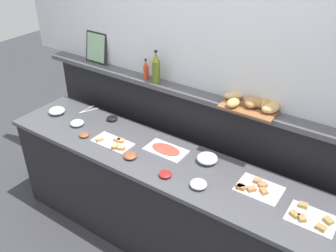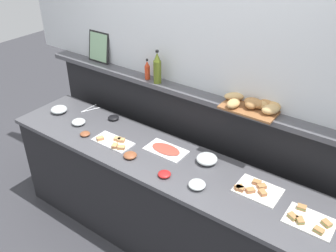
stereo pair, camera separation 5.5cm
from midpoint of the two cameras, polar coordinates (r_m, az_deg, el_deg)
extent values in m
plane|color=#38383D|center=(3.80, 4.74, -11.49)|extent=(12.00, 12.00, 0.00)
cube|color=black|center=(3.13, -0.80, -11.69)|extent=(2.73, 0.57, 0.87)
cube|color=#4C4C51|center=(2.85, -0.87, -4.98)|extent=(2.77, 0.61, 0.03)
cube|color=black|center=(3.32, 4.17, -4.54)|extent=(3.01, 0.08, 1.26)
cube|color=#4C4C51|center=(2.95, 4.13, 5.33)|extent=(3.01, 0.22, 0.04)
cube|color=silver|center=(2.79, 5.47, 18.29)|extent=(3.61, 0.08, 1.30)
cube|color=white|center=(2.60, 14.25, -9.57)|extent=(0.30, 0.22, 0.01)
cube|color=#AD7A47|center=(2.61, 14.78, -9.10)|extent=(0.07, 0.07, 0.01)
cube|color=#D1664C|center=(2.61, 14.80, -8.96)|extent=(0.07, 0.07, 0.01)
cube|color=#AD7A47|center=(2.60, 14.82, -8.83)|extent=(0.07, 0.07, 0.01)
cube|color=#AD7A47|center=(2.57, 13.12, -9.74)|extent=(0.07, 0.07, 0.01)
cube|color=#D1664C|center=(2.56, 13.15, -9.60)|extent=(0.07, 0.07, 0.01)
cube|color=#AD7A47|center=(2.55, 13.17, -9.46)|extent=(0.07, 0.07, 0.01)
cube|color=#AD7A47|center=(2.56, 11.52, -9.56)|extent=(0.06, 0.04, 0.01)
cube|color=#D1664C|center=(2.56, 11.54, -9.43)|extent=(0.06, 0.04, 0.01)
cube|color=#AD7A47|center=(2.55, 11.56, -9.29)|extent=(0.06, 0.04, 0.01)
cube|color=#AD7A47|center=(2.64, 14.04, -8.53)|extent=(0.06, 0.05, 0.01)
cube|color=#D1664C|center=(2.63, 14.06, -8.40)|extent=(0.06, 0.05, 0.01)
cube|color=#AD7A47|center=(2.63, 14.08, -8.26)|extent=(0.06, 0.05, 0.01)
cube|color=#AD7A47|center=(2.57, 14.91, -10.00)|extent=(0.07, 0.07, 0.01)
cube|color=#D1664C|center=(2.56, 14.93, -9.86)|extent=(0.07, 0.07, 0.01)
cube|color=#AD7A47|center=(2.56, 14.96, -9.73)|extent=(0.07, 0.07, 0.01)
cube|color=#AD7A47|center=(2.57, 11.45, -9.38)|extent=(0.07, 0.07, 0.01)
cube|color=#D1664C|center=(2.57, 11.47, -9.24)|extent=(0.07, 0.07, 0.01)
cube|color=#AD7A47|center=(2.56, 11.49, -9.10)|extent=(0.07, 0.07, 0.01)
cube|color=white|center=(3.02, -7.93, -2.42)|extent=(0.34, 0.17, 0.01)
cube|color=tan|center=(3.02, -7.23, -2.12)|extent=(0.07, 0.06, 0.01)
cube|color=#D1664C|center=(3.02, -7.24, -1.99)|extent=(0.07, 0.06, 0.01)
cube|color=tan|center=(3.01, -7.25, -1.87)|extent=(0.07, 0.06, 0.01)
cube|color=tan|center=(3.05, -9.85, -2.03)|extent=(0.06, 0.07, 0.01)
cube|color=#D1664C|center=(3.05, -9.86, -1.90)|extent=(0.06, 0.07, 0.01)
cube|color=tan|center=(3.04, -9.88, -1.77)|extent=(0.06, 0.07, 0.01)
cube|color=tan|center=(2.94, -7.63, -3.17)|extent=(0.06, 0.07, 0.01)
cube|color=#D1664C|center=(2.94, -7.64, -3.04)|extent=(0.06, 0.07, 0.01)
cube|color=tan|center=(2.93, -7.65, -2.91)|extent=(0.06, 0.07, 0.01)
cube|color=tan|center=(2.92, -6.63, -3.44)|extent=(0.07, 0.06, 0.01)
cube|color=#D1664C|center=(2.91, -6.64, -3.31)|extent=(0.07, 0.06, 0.01)
cube|color=tan|center=(2.91, -6.65, -3.18)|extent=(0.07, 0.06, 0.01)
cube|color=tan|center=(3.00, -6.69, -2.31)|extent=(0.07, 0.06, 0.01)
cube|color=#D1664C|center=(3.00, -6.69, -2.18)|extent=(0.07, 0.06, 0.01)
cube|color=tan|center=(2.99, -6.70, -2.06)|extent=(0.07, 0.06, 0.01)
cube|color=white|center=(2.48, 21.54, -13.46)|extent=(0.29, 0.21, 0.01)
cube|color=#AD7A47|center=(2.53, 20.42, -11.77)|extent=(0.06, 0.05, 0.01)
cube|color=#66994C|center=(2.53, 20.46, -11.64)|extent=(0.06, 0.05, 0.01)
cube|color=#AD7A47|center=(2.52, 20.49, -11.51)|extent=(0.06, 0.05, 0.01)
cube|color=#AD7A47|center=(2.44, 20.21, -13.58)|extent=(0.07, 0.07, 0.01)
cube|color=#66994C|center=(2.44, 20.24, -13.45)|extent=(0.07, 0.07, 0.01)
cube|color=#AD7A47|center=(2.43, 20.28, -13.31)|extent=(0.07, 0.07, 0.01)
cube|color=#AD7A47|center=(2.48, 23.75, -13.67)|extent=(0.07, 0.06, 0.01)
cube|color=#66994C|center=(2.48, 23.79, -13.53)|extent=(0.07, 0.06, 0.01)
cube|color=#AD7A47|center=(2.47, 23.83, -13.40)|extent=(0.07, 0.06, 0.01)
cube|color=#AD7A47|center=(2.42, 22.74, -14.70)|extent=(0.06, 0.05, 0.01)
cube|color=#66994C|center=(2.42, 22.78, -14.56)|extent=(0.06, 0.05, 0.01)
cube|color=#AD7A47|center=(2.41, 22.82, -14.43)|extent=(0.06, 0.05, 0.01)
cube|color=#AD7A47|center=(2.46, 19.21, -13.10)|extent=(0.07, 0.06, 0.01)
cube|color=#66994C|center=(2.45, 19.24, -12.97)|extent=(0.07, 0.06, 0.01)
cube|color=#AD7A47|center=(2.44, 19.27, -12.83)|extent=(0.07, 0.06, 0.01)
cube|color=white|center=(2.89, 0.20, -3.74)|extent=(0.33, 0.19, 0.01)
ellipsoid|color=#B24738|center=(2.89, 0.20, -3.56)|extent=(0.24, 0.13, 0.01)
ellipsoid|color=silver|center=(3.55, -15.97, 2.46)|extent=(0.15, 0.15, 0.06)
ellipsoid|color=#F28C4C|center=(3.55, -15.95, 2.31)|extent=(0.12, 0.12, 0.04)
ellipsoid|color=silver|center=(2.55, 5.11, -8.95)|extent=(0.12, 0.12, 0.05)
ellipsoid|color=#599959|center=(2.55, 5.10, -9.10)|extent=(0.09, 0.09, 0.03)
ellipsoid|color=silver|center=(3.31, -13.11, 0.61)|extent=(0.12, 0.12, 0.05)
ellipsoid|color=#E5CC66|center=(3.31, -13.09, 0.49)|extent=(0.09, 0.09, 0.03)
ellipsoid|color=silver|center=(2.77, 6.56, -5.04)|extent=(0.16, 0.16, 0.06)
ellipsoid|color=#E5CC66|center=(2.78, 6.55, -5.23)|extent=(0.12, 0.12, 0.04)
ellipsoid|color=black|center=(3.33, -7.90, 1.26)|extent=(0.10, 0.10, 0.03)
ellipsoid|color=brown|center=(2.83, -5.29, -4.50)|extent=(0.10, 0.10, 0.04)
ellipsoid|color=brown|center=(3.15, -12.14, -1.18)|extent=(0.08, 0.08, 0.03)
ellipsoid|color=red|center=(2.64, 0.05, -7.41)|extent=(0.09, 0.09, 0.03)
cylinder|color=#B7BABF|center=(3.55, -11.62, 2.68)|extent=(0.01, 0.18, 0.01)
cylinder|color=#B7BABF|center=(3.52, -11.30, 2.46)|extent=(0.09, 0.17, 0.01)
sphere|color=#B7BABF|center=(3.50, -12.69, 2.11)|extent=(0.01, 0.01, 0.01)
cylinder|color=#56661E|center=(3.01, -1.12, 8.29)|extent=(0.06, 0.06, 0.19)
cone|color=#56661E|center=(2.96, -1.14, 10.61)|extent=(0.05, 0.05, 0.07)
cylinder|color=black|center=(2.95, -1.15, 11.42)|extent=(0.03, 0.03, 0.02)
cylinder|color=red|center=(3.10, -2.67, 8.21)|extent=(0.04, 0.04, 0.12)
cone|color=red|center=(3.07, -2.71, 9.58)|extent=(0.04, 0.04, 0.04)
cylinder|color=black|center=(3.05, -2.72, 10.11)|extent=(0.02, 0.02, 0.02)
cube|color=brown|center=(2.71, 13.13, 2.72)|extent=(0.40, 0.26, 0.02)
ellipsoid|color=#AD7A47|center=(2.70, 13.60, 3.48)|extent=(0.15, 0.10, 0.07)
ellipsoid|color=#AD7A47|center=(2.68, 13.30, 3.37)|extent=(0.12, 0.14, 0.07)
ellipsoid|color=tan|center=(2.77, 10.70, 4.48)|extent=(0.17, 0.15, 0.06)
ellipsoid|color=tan|center=(2.67, 10.59, 3.42)|extent=(0.09, 0.13, 0.06)
ellipsoid|color=tan|center=(2.70, 14.89, 3.14)|extent=(0.14, 0.13, 0.05)
ellipsoid|color=#AD7A47|center=(2.73, 15.57, 3.46)|extent=(0.14, 0.13, 0.06)
ellipsoid|color=#B7844C|center=(2.73, 16.53, 3.33)|extent=(0.13, 0.15, 0.06)
ellipsoid|color=tan|center=(2.70, 16.58, 3.00)|extent=(0.15, 0.18, 0.06)
ellipsoid|color=tan|center=(2.64, 16.04, 2.46)|extent=(0.15, 0.16, 0.06)
cube|color=black|center=(3.49, -10.12, 11.86)|extent=(0.24, 0.06, 0.28)
cube|color=#8CB78C|center=(3.48, -10.22, 11.84)|extent=(0.21, 0.05, 0.25)
camera|label=1|loc=(0.03, -89.43, 0.34)|focal=39.68mm
camera|label=2|loc=(0.03, 90.57, -0.34)|focal=39.68mm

